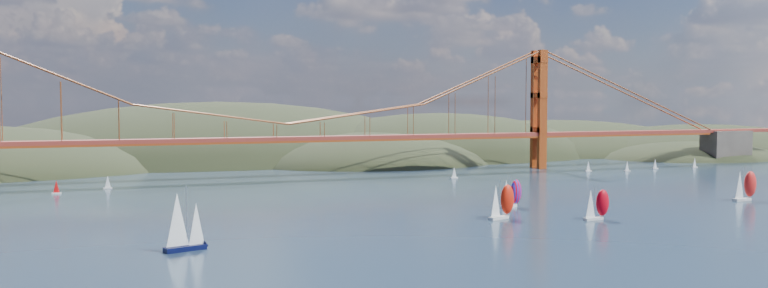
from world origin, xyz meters
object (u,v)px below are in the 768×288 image
sloop_navy (183,222)px  racer_1 (596,204)px  racer_2 (745,185)px  racer_rwb (511,193)px  racer_0 (501,201)px

sloop_navy → racer_1: size_ratio=1.51×
racer_1 → racer_2: size_ratio=0.86×
racer_1 → racer_rwb: size_ratio=0.98×
racer_1 → racer_2: (67.53, 15.22, 0.69)m
sloop_navy → racer_2: sloop_navy is taller
sloop_navy → racer_0: 84.79m
sloop_navy → racer_1: (106.22, 3.57, -1.76)m
racer_2 → racer_rwb: size_ratio=1.14×
racer_rwb → racer_2: bearing=-25.5°
racer_1 → racer_rwb: bearing=102.7°
racer_1 → racer_2: 69.23m
racer_0 → racer_rwb: size_ratio=1.11×
racer_2 → racer_1: bearing=-171.6°
sloop_navy → racer_0: size_ratio=1.33×
racer_rwb → racer_1: bearing=-88.1°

